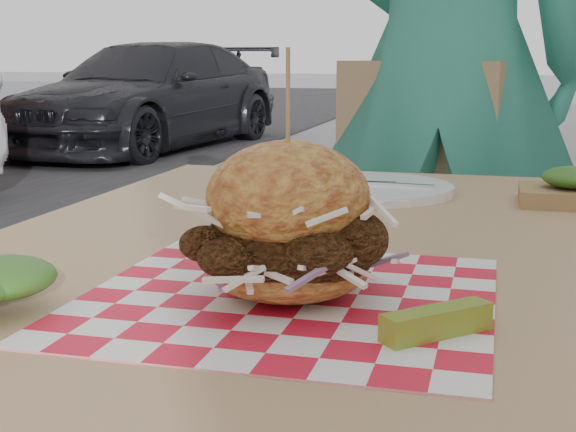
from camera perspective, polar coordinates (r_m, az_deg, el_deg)
name	(u,v)px	position (r m, az deg, el deg)	size (l,w,h in m)	color
diner	(446,63)	(2.00, 11.19, 10.65)	(0.69, 0.45, 1.89)	#308B72
car_dark	(150,95)	(8.55, -9.79, 8.46)	(1.54, 3.79, 1.10)	black
patio_table	(316,310)	(0.94, 2.00, -6.67)	(0.80, 1.20, 0.75)	tan
patio_chair	(422,234)	(1.91, 9.48, -1.25)	(0.54, 0.54, 0.95)	tan
paper_liner	(288,297)	(0.72, 0.00, -5.77)	(0.36, 0.36, 0.00)	red
sandwich	(288,230)	(0.71, 0.00, -0.99)	(0.19, 0.19, 0.22)	gold
pickle_spear	(437,322)	(0.63, 10.53, -7.42)	(0.10, 0.02, 0.02)	olive
place_setting	(367,189)	(1.27, 5.65, 1.96)	(0.27, 0.27, 0.02)	white
kraft_tray	(573,189)	(1.24, 19.61, 1.80)	(0.15, 0.12, 0.06)	olive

